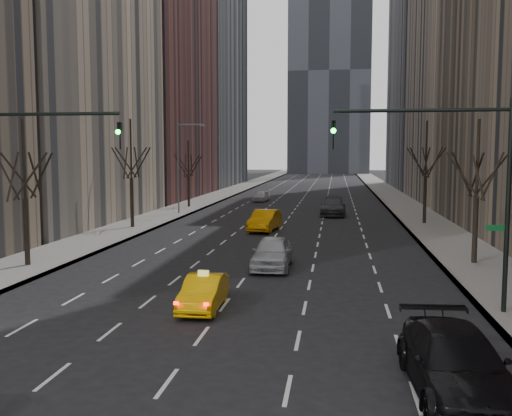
% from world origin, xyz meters
% --- Properties ---
extents(sidewalk_left, '(4.50, 320.00, 0.15)m').
position_xyz_m(sidewalk_left, '(-12.25, 70.00, 0.07)').
color(sidewalk_left, slate).
rests_on(sidewalk_left, ground).
extents(sidewalk_right, '(4.50, 320.00, 0.15)m').
position_xyz_m(sidewalk_right, '(12.25, 70.00, 0.07)').
color(sidewalk_right, slate).
rests_on(sidewalk_right, ground).
extents(bld_left_far, '(14.00, 28.00, 44.00)m').
position_xyz_m(bld_left_far, '(-21.50, 66.00, 22.00)').
color(bld_left_far, brown).
rests_on(bld_left_far, ground).
extents(bld_left_deep, '(14.00, 30.00, 60.00)m').
position_xyz_m(bld_left_deep, '(-21.50, 96.00, 30.00)').
color(bld_left_deep, slate).
rests_on(bld_left_deep, ground).
extents(bld_right_deep, '(14.00, 30.00, 58.00)m').
position_xyz_m(bld_right_deep, '(21.50, 95.00, 29.00)').
color(bld_right_deep, slate).
rests_on(bld_right_deep, ground).
extents(tree_lw_b, '(3.36, 3.50, 7.82)m').
position_xyz_m(tree_lw_b, '(-12.00, 18.00, 3.72)').
color(tree_lw_b, black).
rests_on(tree_lw_b, ground).
extents(tree_lw_c, '(3.36, 3.50, 8.74)m').
position_xyz_m(tree_lw_c, '(-12.00, 34.00, 4.04)').
color(tree_lw_c, black).
rests_on(tree_lw_c, ground).
extents(tree_lw_d, '(3.36, 3.50, 7.36)m').
position_xyz_m(tree_lw_d, '(-12.00, 52.00, 3.56)').
color(tree_lw_d, black).
rests_on(tree_lw_d, ground).
extents(tree_rw_b, '(3.36, 3.50, 7.82)m').
position_xyz_m(tree_rw_b, '(12.00, 22.00, 3.72)').
color(tree_rw_b, black).
rests_on(tree_rw_b, ground).
extents(tree_rw_c, '(3.36, 3.50, 8.74)m').
position_xyz_m(tree_rw_c, '(12.00, 40.00, 4.04)').
color(tree_rw_c, black).
rests_on(tree_rw_c, ground).
extents(traffic_mast_left, '(6.69, 0.39, 8.00)m').
position_xyz_m(traffic_mast_left, '(-9.11, 12.00, 5.49)').
color(traffic_mast_left, black).
rests_on(traffic_mast_left, ground).
extents(traffic_mast_right, '(6.69, 0.39, 8.00)m').
position_xyz_m(traffic_mast_right, '(9.11, 12.00, 5.49)').
color(traffic_mast_right, black).
rests_on(traffic_mast_right, ground).
extents(streetlight_far, '(2.83, 0.22, 9.00)m').
position_xyz_m(streetlight_far, '(-10.84, 45.00, 5.62)').
color(streetlight_far, slate).
rests_on(streetlight_far, ground).
extents(taxi_sedan, '(1.50, 4.06, 1.33)m').
position_xyz_m(taxi_sedan, '(-0.71, 11.30, 0.66)').
color(taxi_sedan, '#F6B205').
rests_on(taxi_sedan, ground).
extents(silver_sedan_ahead, '(2.00, 4.96, 1.69)m').
position_xyz_m(silver_sedan_ahead, '(1.09, 19.66, 0.85)').
color(silver_sedan_ahead, '#ACAEB4').
rests_on(silver_sedan_ahead, ground).
extents(parked_suv_black, '(2.63, 5.86, 1.67)m').
position_xyz_m(parked_suv_black, '(7.50, 4.30, 0.83)').
color(parked_suv_black, black).
rests_on(parked_suv_black, ground).
extents(far_taxi, '(2.31, 5.19, 1.66)m').
position_xyz_m(far_taxi, '(-1.12, 34.19, 0.83)').
color(far_taxi, orange).
rests_on(far_taxi, ground).
extents(far_suv_grey, '(2.60, 6.05, 1.73)m').
position_xyz_m(far_suv_grey, '(4.16, 46.32, 0.87)').
color(far_suv_grey, '#323137').
rests_on(far_suv_grey, ground).
extents(far_car_white, '(2.13, 4.19, 1.37)m').
position_xyz_m(far_car_white, '(-4.97, 61.36, 0.68)').
color(far_car_white, silver).
rests_on(far_car_white, ground).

